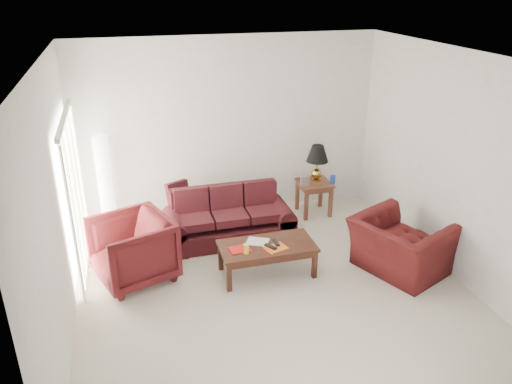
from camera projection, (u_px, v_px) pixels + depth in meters
floor at (273, 289)px, 6.62m from camera, size 5.00×5.00×0.00m
blinds at (75, 196)px, 6.74m from camera, size 0.10×2.00×2.16m
sofa at (229, 217)px, 7.68m from camera, size 2.03×0.98×0.81m
throw_pillow at (178, 193)px, 7.94m from camera, size 0.41×0.32×0.38m
end_table at (314, 198)px, 8.62m from camera, size 0.57×0.57×0.59m
table_lamp at (317, 163)px, 8.45m from camera, size 0.47×0.47×0.63m
clock at (305, 181)px, 8.33m from camera, size 0.16×0.06×0.15m
blue_canister at (333, 179)px, 8.41m from camera, size 0.11×0.11×0.14m
picture_frame at (299, 174)px, 8.61m from camera, size 0.18×0.20×0.05m
floor_lamp at (106, 186)px, 7.73m from camera, size 0.28×0.28×1.65m
armchair_left at (133, 249)px, 6.68m from camera, size 1.25×1.23×0.90m
armchair_right at (400, 246)px, 6.90m from camera, size 1.42×1.50×0.77m
coffee_table at (267, 259)px, 6.88m from camera, size 1.45×1.10×0.46m
magazine_red at (240, 249)px, 6.66m from camera, size 0.30×0.25×0.02m
magazine_white at (258, 242)px, 6.85m from camera, size 0.36×0.33×0.02m
magazine_orange at (276, 248)px, 6.69m from camera, size 0.34×0.29×0.02m
remote_a at (271, 247)px, 6.68m from camera, size 0.15×0.19×0.02m
remote_b at (276, 243)px, 6.78m from camera, size 0.06×0.19×0.02m
yellow_glass at (246, 249)px, 6.56m from camera, size 0.09×0.09×0.13m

